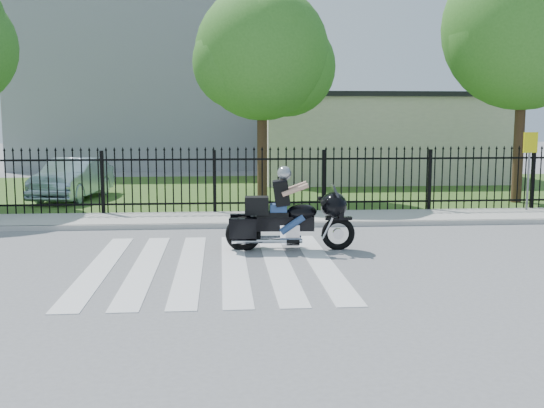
{
  "coord_description": "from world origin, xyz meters",
  "views": [
    {
      "loc": [
        0.17,
        -11.3,
        2.64
      ],
      "look_at": [
        1.16,
        0.88,
        1.0
      ],
      "focal_mm": 42.0,
      "sensor_mm": 36.0,
      "label": 1
    }
  ],
  "objects": [
    {
      "name": "crosswalk",
      "position": [
        0.0,
        0.0,
        0.01
      ],
      "size": [
        5.0,
        5.5,
        0.01
      ],
      "primitive_type": null,
      "color": "silver",
      "rests_on": "ground"
    },
    {
      "name": "tree_right",
      "position": [
        9.5,
        8.0,
        5.39
      ],
      "size": [
        5.0,
        5.0,
        7.9
      ],
      "color": "#382316",
      "rests_on": "ground"
    },
    {
      "name": "ground",
      "position": [
        0.0,
        0.0,
        0.0
      ],
      "size": [
        120.0,
        120.0,
        0.0
      ],
      "primitive_type": "plane",
      "color": "slate",
      "rests_on": "ground"
    },
    {
      "name": "building_low",
      "position": [
        7.0,
        16.0,
        1.75
      ],
      "size": [
        10.0,
        6.0,
        3.5
      ],
      "primitive_type": "cube",
      "color": "beige",
      "rests_on": "ground"
    },
    {
      "name": "tree_mid",
      "position": [
        1.5,
        9.0,
        4.67
      ],
      "size": [
        4.2,
        4.2,
        6.78
      ],
      "color": "#382316",
      "rests_on": "ground"
    },
    {
      "name": "grass_strip",
      "position": [
        0.0,
        12.0,
        0.01
      ],
      "size": [
        40.0,
        12.0,
        0.02
      ],
      "primitive_type": "cube",
      "color": "#30551D",
      "rests_on": "ground"
    },
    {
      "name": "traffic_sign",
      "position": [
        8.66,
        5.59,
        1.66
      ],
      "size": [
        0.46,
        0.17,
        2.16
      ],
      "rotation": [
        0.0,
        0.0,
        0.28
      ],
      "color": "slate",
      "rests_on": "sidewalk"
    },
    {
      "name": "parked_car",
      "position": [
        -4.67,
        9.91,
        0.69
      ],
      "size": [
        2.06,
        4.25,
        1.34
      ],
      "primitive_type": "imported",
      "rotation": [
        0.0,
        0.0,
        -0.16
      ],
      "color": "#A1BCCA",
      "rests_on": "grass_strip"
    },
    {
      "name": "building_tall",
      "position": [
        -3.0,
        26.0,
        6.0
      ],
      "size": [
        15.0,
        10.0,
        12.0
      ],
      "primitive_type": "cube",
      "color": "gray",
      "rests_on": "ground"
    },
    {
      "name": "motorcycle_rider",
      "position": [
        1.49,
        1.31,
        0.71
      ],
      "size": [
        2.63,
        0.88,
        1.74
      ],
      "rotation": [
        0.0,
        0.0,
        -0.06
      ],
      "color": "black",
      "rests_on": "ground"
    },
    {
      "name": "building_low_roof",
      "position": [
        7.0,
        16.0,
        3.6
      ],
      "size": [
        10.2,
        6.2,
        0.2
      ],
      "primitive_type": "cube",
      "color": "black",
      "rests_on": "building_low"
    },
    {
      "name": "iron_fence",
      "position": [
        0.0,
        6.0,
        0.9
      ],
      "size": [
        26.0,
        0.04,
        1.8
      ],
      "color": "black",
      "rests_on": "ground"
    },
    {
      "name": "curb",
      "position": [
        0.0,
        4.0,
        0.06
      ],
      "size": [
        40.0,
        0.12,
        0.12
      ],
      "primitive_type": "cube",
      "color": "#ADAAA3",
      "rests_on": "ground"
    },
    {
      "name": "sidewalk",
      "position": [
        0.0,
        5.0,
        0.06
      ],
      "size": [
        40.0,
        2.0,
        0.12
      ],
      "primitive_type": "cube",
      "color": "#ADAAA3",
      "rests_on": "ground"
    }
  ]
}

